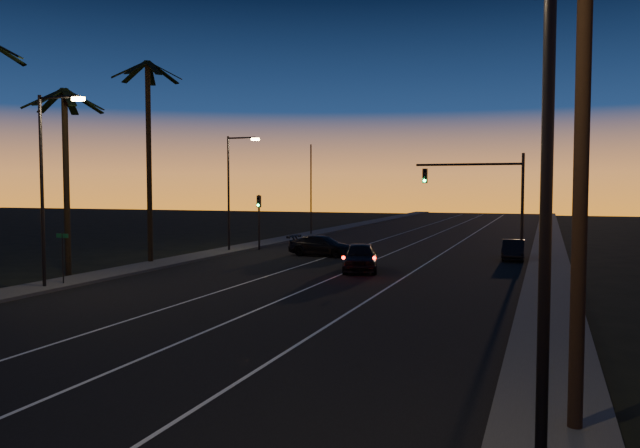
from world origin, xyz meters
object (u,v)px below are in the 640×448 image
at_px(signal_mast, 485,187).
at_px(cross_car, 322,246).
at_px(right_car, 513,250).
at_px(utility_pole, 581,158).
at_px(lead_car, 360,257).

bearing_deg(signal_mast, cross_car, -168.30).
bearing_deg(signal_mast, right_car, -2.93).
bearing_deg(right_car, signal_mast, 177.07).
relative_size(right_car, cross_car, 0.79).
bearing_deg(right_car, utility_pole, -85.03).
distance_m(utility_pole, right_car, 30.37).
xyz_separation_m(signal_mast, lead_car, (-6.06, -8.80, -3.96)).
height_order(utility_pole, lead_car, utility_pole).
bearing_deg(signal_mast, utility_pole, -81.53).
distance_m(lead_car, right_car, 11.77).
bearing_deg(lead_car, cross_car, 125.30).
relative_size(signal_mast, cross_car, 1.41).
distance_m(utility_pole, cross_car, 31.99).
bearing_deg(cross_car, signal_mast, 11.70).
distance_m(lead_car, cross_car, 8.06).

